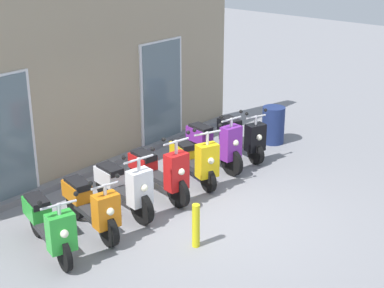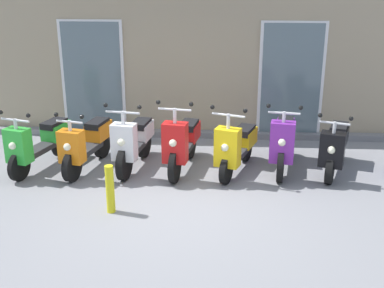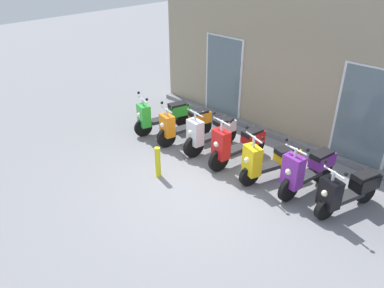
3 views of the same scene
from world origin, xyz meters
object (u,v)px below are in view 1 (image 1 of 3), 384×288
at_px(scooter_orange, 91,205).
at_px(scooter_white, 124,187).
at_px(curb_bollard, 196,226).
at_px(scooter_yellow, 194,159).
at_px(scooter_black, 241,135).
at_px(scooter_red, 159,171).
at_px(scooter_purple, 215,143).
at_px(trash_bin, 273,125).
at_px(scooter_green, 49,224).

xyz_separation_m(scooter_orange, scooter_white, (0.78, 0.08, 0.01)).
bearing_deg(curb_bollard, scooter_yellow, 40.85).
distance_m(scooter_white, scooter_black, 3.36).
relative_size(scooter_red, scooter_purple, 1.04).
height_order(scooter_yellow, scooter_purple, scooter_purple).
xyz_separation_m(scooter_white, scooter_black, (3.36, 0.03, -0.02)).
height_order(scooter_red, scooter_yellow, scooter_red).
bearing_deg(trash_bin, scooter_green, -179.55).
bearing_deg(scooter_green, scooter_black, 1.40).
distance_m(scooter_white, scooter_red, 0.83).
bearing_deg(scooter_green, scooter_orange, 1.13).
height_order(scooter_green, trash_bin, scooter_green).
distance_m(scooter_orange, scooter_white, 0.79).
distance_m(scooter_green, scooter_purple, 4.10).
height_order(scooter_red, trash_bin, scooter_red).
bearing_deg(scooter_green, trash_bin, 0.45).
relative_size(scooter_green, curb_bollard, 2.28).
xyz_separation_m(scooter_green, scooter_orange, (0.81, 0.02, -0.01)).
bearing_deg(scooter_purple, scooter_white, -178.81).
bearing_deg(scooter_white, scooter_green, -176.67).
distance_m(scooter_red, curb_bollard, 1.83).
distance_m(scooter_green, scooter_orange, 0.81).
xyz_separation_m(scooter_purple, scooter_black, (0.85, -0.02, -0.06)).
bearing_deg(curb_bollard, scooter_orange, 115.04).
relative_size(scooter_purple, scooter_black, 1.09).
height_order(scooter_orange, trash_bin, scooter_orange).
relative_size(scooter_green, scooter_yellow, 1.10).
distance_m(scooter_yellow, scooter_black, 1.64).
bearing_deg(scooter_orange, scooter_purple, 2.24).
distance_m(scooter_purple, trash_bin, 1.95).
bearing_deg(scooter_white, scooter_red, -2.11).
bearing_deg(scooter_black, scooter_purple, 178.40).
relative_size(scooter_green, scooter_orange, 1.00).
bearing_deg(scooter_green, scooter_yellow, 0.24).
distance_m(scooter_purple, curb_bollard, 3.07).
xyz_separation_m(scooter_red, scooter_black, (2.53, 0.06, -0.04)).
relative_size(scooter_yellow, scooter_black, 0.99).
xyz_separation_m(scooter_black, trash_bin, (1.09, -0.07, -0.04)).
relative_size(scooter_orange, scooter_white, 1.00).
distance_m(scooter_green, scooter_black, 4.96).
height_order(scooter_orange, curb_bollard, scooter_orange).
distance_m(scooter_red, scooter_black, 2.53).
relative_size(scooter_black, curb_bollard, 2.08).
bearing_deg(scooter_green, scooter_red, 1.47).
xyz_separation_m(scooter_yellow, trash_bin, (2.73, 0.03, -0.05)).
bearing_deg(trash_bin, curb_bollard, -160.71).
height_order(scooter_purple, scooter_black, scooter_purple).
height_order(scooter_green, scooter_red, scooter_red).
bearing_deg(trash_bin, scooter_white, 179.42).
relative_size(scooter_orange, trash_bin, 1.93).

